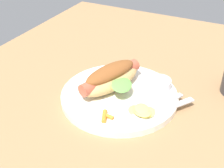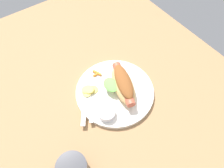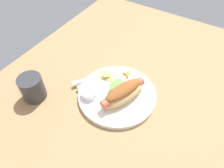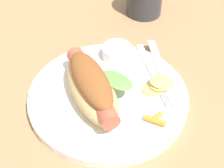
{
  "view_description": "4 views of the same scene",
  "coord_description": "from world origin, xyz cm",
  "px_view_note": "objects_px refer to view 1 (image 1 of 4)",
  "views": [
    {
      "loc": [
        -49.62,
        -23.89,
        41.38
      ],
      "look_at": [
        1.16,
        1.32,
        4.37
      ],
      "focal_mm": 48.4,
      "sensor_mm": 36.0,
      "label": 1
    },
    {
      "loc": [
        31.44,
        -21.96,
        61.62
      ],
      "look_at": [
        1.87,
        -0.9,
        5.84
      ],
      "focal_mm": 32.65,
      "sensor_mm": 36.0,
      "label": 2
    },
    {
      "loc": [
        41.85,
        22.34,
        57.5
      ],
      "look_at": [
        2.66,
        -1.86,
        5.5
      ],
      "focal_mm": 33.45,
      "sensor_mm": 36.0,
      "label": 3
    },
    {
      "loc": [
        -26.37,
        25.29,
        41.46
      ],
      "look_at": [
        0.61,
        0.7,
        5.49
      ],
      "focal_mm": 52.7,
      "sensor_mm": 36.0,
      "label": 4
    }
  ],
  "objects_px": {
    "sauce_ramekin": "(159,84)",
    "carrot_garnish": "(106,116)",
    "chips_pile": "(142,111)",
    "hot_dog": "(111,78)",
    "knife": "(165,109)",
    "fork": "(155,107)",
    "plate": "(119,96)"
  },
  "relations": [
    {
      "from": "fork",
      "to": "knife",
      "type": "bearing_deg",
      "value": 125.0
    },
    {
      "from": "chips_pile",
      "to": "carrot_garnish",
      "type": "xyz_separation_m",
      "value": [
        -0.05,
        0.06,
        -0.0
      ]
    },
    {
      "from": "hot_dog",
      "to": "chips_pile",
      "type": "height_order",
      "value": "hot_dog"
    },
    {
      "from": "sauce_ramekin",
      "to": "chips_pile",
      "type": "distance_m",
      "value": 0.11
    },
    {
      "from": "sauce_ramekin",
      "to": "carrot_garnish",
      "type": "xyz_separation_m",
      "value": [
        -0.15,
        0.06,
        -0.01
      ]
    },
    {
      "from": "knife",
      "to": "chips_pile",
      "type": "bearing_deg",
      "value": -14.29
    },
    {
      "from": "hot_dog",
      "to": "carrot_garnish",
      "type": "relative_size",
      "value": 5.11
    },
    {
      "from": "sauce_ramekin",
      "to": "chips_pile",
      "type": "xyz_separation_m",
      "value": [
        -0.11,
        0.0,
        -0.0
      ]
    },
    {
      "from": "knife",
      "to": "sauce_ramekin",
      "type": "bearing_deg",
      "value": -116.53
    },
    {
      "from": "plate",
      "to": "hot_dog",
      "type": "xyz_separation_m",
      "value": [
        0.01,
        0.03,
        0.04
      ]
    },
    {
      "from": "knife",
      "to": "chips_pile",
      "type": "relative_size",
      "value": 2.11
    },
    {
      "from": "plate",
      "to": "fork",
      "type": "height_order",
      "value": "fork"
    },
    {
      "from": "fork",
      "to": "carrot_garnish",
      "type": "relative_size",
      "value": 4.36
    },
    {
      "from": "sauce_ramekin",
      "to": "knife",
      "type": "bearing_deg",
      "value": -151.39
    },
    {
      "from": "hot_dog",
      "to": "fork",
      "type": "bearing_deg",
      "value": 98.0
    },
    {
      "from": "sauce_ramekin",
      "to": "fork",
      "type": "xyz_separation_m",
      "value": [
        -0.07,
        -0.02,
        -0.01
      ]
    },
    {
      "from": "fork",
      "to": "knife",
      "type": "height_order",
      "value": "same"
    },
    {
      "from": "knife",
      "to": "chips_pile",
      "type": "xyz_separation_m",
      "value": [
        -0.03,
        0.04,
        0.01
      ]
    },
    {
      "from": "plate",
      "to": "knife",
      "type": "relative_size",
      "value": 1.79
    },
    {
      "from": "sauce_ramekin",
      "to": "carrot_garnish",
      "type": "relative_size",
      "value": 1.57
    },
    {
      "from": "hot_dog",
      "to": "sauce_ramekin",
      "type": "relative_size",
      "value": 3.26
    },
    {
      "from": "plate",
      "to": "chips_pile",
      "type": "relative_size",
      "value": 3.78
    },
    {
      "from": "sauce_ramekin",
      "to": "chips_pile",
      "type": "bearing_deg",
      "value": 179.4
    },
    {
      "from": "hot_dog",
      "to": "chips_pile",
      "type": "distance_m",
      "value": 0.12
    },
    {
      "from": "plate",
      "to": "sauce_ramekin",
      "type": "distance_m",
      "value": 0.1
    },
    {
      "from": "chips_pile",
      "to": "carrot_garnish",
      "type": "height_order",
      "value": "chips_pile"
    },
    {
      "from": "chips_pile",
      "to": "carrot_garnish",
      "type": "relative_size",
      "value": 2.04
    },
    {
      "from": "plate",
      "to": "knife",
      "type": "distance_m",
      "value": 0.12
    },
    {
      "from": "hot_dog",
      "to": "knife",
      "type": "relative_size",
      "value": 1.19
    },
    {
      "from": "sauce_ramekin",
      "to": "fork",
      "type": "distance_m",
      "value": 0.08
    },
    {
      "from": "carrot_garnish",
      "to": "chips_pile",
      "type": "bearing_deg",
      "value": -52.87
    },
    {
      "from": "fork",
      "to": "carrot_garnish",
      "type": "bearing_deg",
      "value": -17.0
    }
  ]
}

